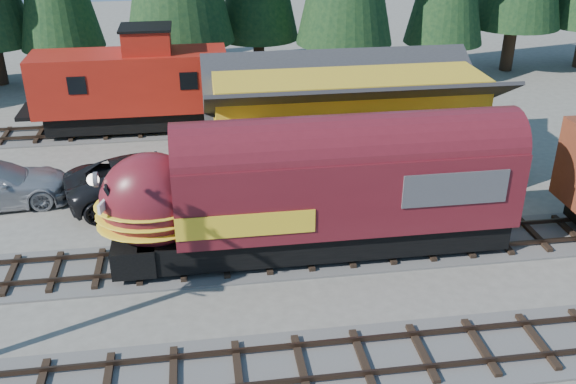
{
  "coord_description": "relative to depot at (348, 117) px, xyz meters",
  "views": [
    {
      "loc": [
        -6.63,
        -15.99,
        12.67
      ],
      "look_at": [
        -3.69,
        4.0,
        2.67
      ],
      "focal_mm": 40.0,
      "sensor_mm": 36.0,
      "label": 1
    }
  ],
  "objects": [
    {
      "name": "ground",
      "position": [
        0.0,
        -10.5,
        -2.96
      ],
      "size": [
        120.0,
        120.0,
        0.0
      ],
      "primitive_type": "plane",
      "color": "#6B665B",
      "rests_on": "ground"
    },
    {
      "name": "track_spur",
      "position": [
        -10.0,
        7.5,
        -2.9
      ],
      "size": [
        32.0,
        3.2,
        0.33
      ],
      "color": "#4C4947",
      "rests_on": "ground"
    },
    {
      "name": "depot",
      "position": [
        0.0,
        0.0,
        0.0
      ],
      "size": [
        12.8,
        7.0,
        5.3
      ],
      "color": "yellow",
      "rests_on": "ground"
    },
    {
      "name": "locomotive",
      "position": [
        -3.13,
        -6.5,
        -0.56
      ],
      "size": [
        14.95,
        2.97,
        4.06
      ],
      "color": "black",
      "rests_on": "ground"
    },
    {
      "name": "caboose",
      "position": [
        -10.02,
        7.5,
        -0.35
      ],
      "size": [
        10.16,
        2.95,
        5.28
      ],
      "color": "black",
      "rests_on": "ground"
    },
    {
      "name": "pickup_truck_a",
      "position": [
        -8.84,
        -0.98,
        -1.98
      ],
      "size": [
        7.67,
        4.85,
        1.97
      ],
      "primitive_type": "imported",
      "rotation": [
        0.0,
        0.0,
        1.81
      ],
      "color": "black",
      "rests_on": "ground"
    }
  ]
}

